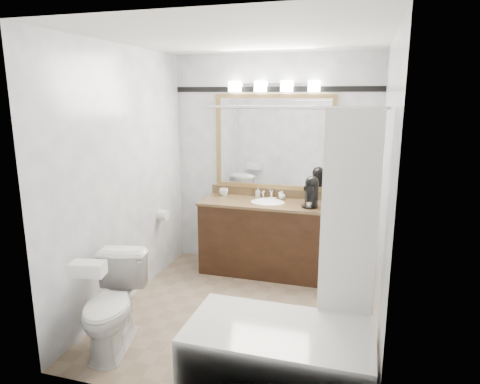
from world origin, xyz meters
name	(u,v)px	position (x,y,z in m)	size (l,w,h in m)	color
room	(243,185)	(0.00, 0.00, 1.25)	(2.42, 2.62, 2.52)	gray
vanity	(267,236)	(0.00, 1.02, 0.44)	(1.53, 0.58, 0.97)	black
mirror	(274,142)	(0.00, 1.28, 1.50)	(1.40, 0.04, 1.10)	#A27F49
vanity_light_bar	(274,86)	(0.00, 1.23, 2.13)	(1.02, 0.14, 0.12)	silver
accent_stripe	(275,89)	(0.00, 1.29, 2.10)	(2.40, 0.01, 0.06)	black
bathtub	(282,348)	(0.55, -0.90, 0.28)	(1.30, 0.75, 1.96)	white
tp_roll	(163,215)	(-1.14, 0.66, 0.70)	(0.12, 0.12, 0.11)	white
toilet	(113,305)	(-0.85, -0.84, 0.38)	(0.42, 0.74, 0.75)	white
tissue_box	(88,269)	(-0.85, -1.12, 0.80)	(0.25, 0.13, 0.10)	white
coffee_maker	(311,191)	(0.50, 0.96, 1.02)	(0.17, 0.22, 0.34)	black
cup_left	(224,192)	(-0.59, 1.19, 0.89)	(0.11, 0.11, 0.08)	white
cup_right	(225,193)	(-0.56, 1.17, 0.88)	(0.07, 0.07, 0.07)	white
soap_bottle_a	(258,192)	(-0.17, 1.22, 0.91)	(0.05, 0.05, 0.11)	white
soap_bottle_b	(282,195)	(0.13, 1.19, 0.90)	(0.07, 0.07, 0.10)	white
soap_bar	(272,199)	(0.03, 1.13, 0.86)	(0.08, 0.05, 0.02)	beige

